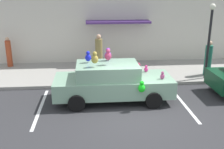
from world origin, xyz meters
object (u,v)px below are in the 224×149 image
teddy_bear_on_sidewalk (93,74)px  street_lamp_post (210,33)px  pedestrian_near_shopfront (208,59)px  pedestrian_walking_past (9,53)px  plush_covered_car (112,81)px  pedestrian_by_lamp (99,53)px

teddy_bear_on_sidewalk → street_lamp_post: street_lamp_post is taller
pedestrian_near_shopfront → pedestrian_walking_past: bearing=166.7°
plush_covered_car → teddy_bear_on_sidewalk: (-0.71, 1.95, -0.29)m
plush_covered_car → teddy_bear_on_sidewalk: 2.09m
street_lamp_post → pedestrian_near_shopfront: 1.49m
plush_covered_car → pedestrian_walking_past: 7.24m
pedestrian_near_shopfront → pedestrian_by_lamp: (-5.41, 1.67, 0.05)m
street_lamp_post → pedestrian_by_lamp: (-5.13, 2.13, -1.34)m
teddy_bear_on_sidewalk → pedestrian_walking_past: 5.50m
street_lamp_post → pedestrian_walking_past: bearing=163.9°
pedestrian_near_shopfront → pedestrian_walking_past: pedestrian_near_shopfront is taller
street_lamp_post → pedestrian_near_shopfront: size_ratio=2.03×
teddy_bear_on_sidewalk → pedestrian_near_shopfront: size_ratio=0.45×
teddy_bear_on_sidewalk → street_lamp_post: bearing=0.3°
plush_covered_car → pedestrian_near_shopfront: 5.61m
teddy_bear_on_sidewalk → pedestrian_by_lamp: size_ratio=0.43×
plush_covered_car → pedestrian_by_lamp: (-0.35, 4.10, 0.21)m
pedestrian_near_shopfront → teddy_bear_on_sidewalk: bearing=-175.2°
teddy_bear_on_sidewalk → pedestrian_near_shopfront: 5.80m
teddy_bear_on_sidewalk → pedestrian_by_lamp: 2.24m
pedestrian_near_shopfront → pedestrian_by_lamp: size_ratio=0.94×
pedestrian_walking_past → plush_covered_car: bearing=-42.5°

